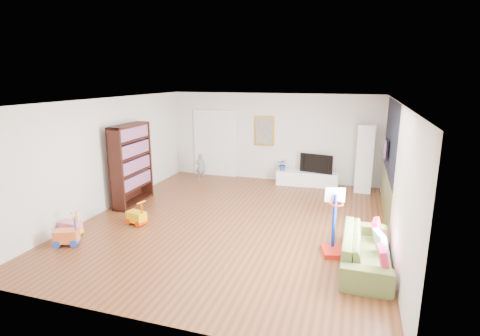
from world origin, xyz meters
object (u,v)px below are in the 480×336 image
(basketball_hoop, at_px, (336,223))
(media_console, at_px, (307,179))
(sofa, at_px, (366,250))
(bookshelf, at_px, (131,165))

(basketball_hoop, bearing_deg, media_console, 89.14)
(sofa, bearing_deg, bookshelf, 73.84)
(media_console, relative_size, basketball_hoop, 1.47)
(sofa, distance_m, basketball_hoop, 0.70)
(media_console, xyz_separation_m, sofa, (1.63, -4.65, 0.09))
(media_console, bearing_deg, sofa, -73.36)
(sofa, bearing_deg, media_console, 19.65)
(bookshelf, height_order, basketball_hoop, bookshelf)
(media_console, xyz_separation_m, basketball_hoop, (1.08, -4.36, 0.40))
(basketball_hoop, bearing_deg, sofa, -42.61)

